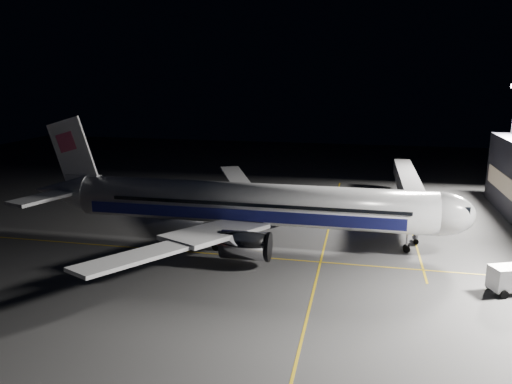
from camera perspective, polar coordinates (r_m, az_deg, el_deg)
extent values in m
plane|color=#4C4C4F|center=(68.90, -0.52, -5.59)|extent=(200.00, 200.00, 0.00)
cube|color=gold|center=(67.53, 7.84, -6.12)|extent=(0.25, 80.00, 0.01)
cube|color=gold|center=(63.41, -1.72, -7.31)|extent=(70.00, 0.25, 0.01)
cube|color=gold|center=(77.27, 17.36, -4.09)|extent=(0.25, 40.00, 0.01)
cylinder|color=silver|center=(67.36, -0.53, -1.33)|extent=(48.00, 5.60, 5.60)
ellipsoid|color=silver|center=(66.52, 20.10, -2.36)|extent=(8.96, 5.60, 5.60)
cube|color=black|center=(66.64, 22.12, -1.61)|extent=(2.20, 3.40, 0.90)
cone|color=silver|center=(78.47, -21.28, 0.10)|extent=(9.00, 5.49, 5.49)
cube|color=navy|center=(70.43, -0.82, -1.43)|extent=(42.24, 0.25, 1.50)
cube|color=navy|center=(65.22, -1.92, -2.65)|extent=(42.24, 0.25, 1.50)
cube|color=silver|center=(75.85, -1.04, -0.89)|extent=(11.36, 15.23, 1.53)
cube|color=silver|center=(61.00, -4.48, -4.52)|extent=(11.36, 15.23, 1.53)
cube|color=silver|center=(88.66, -2.34, 1.78)|extent=(8.57, 13.22, 1.31)
cube|color=silver|center=(51.48, -13.91, -7.32)|extent=(8.57, 13.22, 1.31)
cube|color=silver|center=(82.42, -19.05, 1.10)|extent=(6.20, 9.67, 0.45)
cube|color=silver|center=(73.97, -23.16, -0.61)|extent=(6.20, 9.67, 0.45)
cube|color=white|center=(76.17, -20.20, 4.34)|extent=(7.53, 0.40, 10.28)
cube|color=#E44D77|center=(76.41, -20.80, 5.38)|extent=(3.22, 0.55, 3.22)
cylinder|color=#B7B7BF|center=(76.36, 1.84, -1.69)|extent=(5.60, 3.40, 3.40)
cylinder|color=#B7B7BF|center=(59.53, -1.30, -6.11)|extent=(5.60, 3.40, 3.40)
cylinder|color=#9999A0|center=(67.27, 16.86, -5.55)|extent=(0.26, 0.26, 2.50)
cylinder|color=black|center=(67.52, 16.81, -6.19)|extent=(0.90, 0.70, 0.90)
cylinder|color=#9999A0|center=(73.17, -2.08, -3.43)|extent=(0.26, 0.26, 2.50)
cylinder|color=#9999A0|center=(65.27, -3.94, -5.56)|extent=(0.26, 0.26, 2.50)
cylinder|color=black|center=(73.37, -2.07, -3.95)|extent=(1.10, 1.60, 1.10)
cylinder|color=black|center=(65.50, -3.93, -6.14)|extent=(1.10, 1.60, 1.10)
cube|color=#B2B2B7|center=(85.82, 17.02, 0.83)|extent=(3.00, 33.90, 2.80)
cube|color=#B2B2B7|center=(70.47, 18.01, -1.92)|extent=(3.60, 3.20, 3.40)
cylinder|color=#9999A0|center=(71.30, 17.83, -4.29)|extent=(0.70, 0.70, 3.10)
cylinder|color=black|center=(70.82, 17.83, -5.43)|extent=(0.70, 0.30, 0.70)
cylinder|color=black|center=(72.52, 17.70, -4.98)|extent=(0.70, 0.30, 0.70)
cylinder|color=#59595E|center=(99.70, 27.08, 4.79)|extent=(0.44, 0.44, 20.00)
cube|color=white|center=(59.07, 27.19, -8.67)|extent=(4.99, 3.76, 2.46)
cylinder|color=black|center=(59.50, 25.16, -9.63)|extent=(0.93, 0.60, 0.89)
cylinder|color=black|center=(57.78, 26.49, -10.46)|extent=(0.93, 0.60, 0.89)
cube|color=black|center=(82.67, -4.92, -1.81)|extent=(2.92, 2.34, 1.16)
cube|color=black|center=(82.47, -4.93, -1.31)|extent=(1.35, 1.35, 0.63)
sphere|color=#FFF2CC|center=(82.34, -5.55, -1.89)|extent=(0.27, 0.27, 0.27)
sphere|color=#FFF2CC|center=(81.72, -4.96, -1.99)|extent=(0.27, 0.27, 0.27)
cylinder|color=black|center=(82.95, -4.02, -2.08)|extent=(0.67, 0.43, 0.63)
cylinder|color=black|center=(81.55, -4.75, -2.37)|extent=(0.67, 0.43, 0.63)
cylinder|color=black|center=(84.03, -5.07, -1.90)|extent=(0.67, 0.43, 0.63)
cylinder|color=black|center=(82.65, -5.81, -2.17)|extent=(0.67, 0.43, 0.63)
cone|color=#E85A09|center=(74.52, -5.84, -3.97)|extent=(0.35, 0.35, 0.52)
cone|color=#E85A09|center=(75.77, -1.81, -3.61)|extent=(0.34, 0.34, 0.52)
cone|color=#E85A09|center=(80.32, -4.47, -2.62)|extent=(0.41, 0.41, 0.61)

